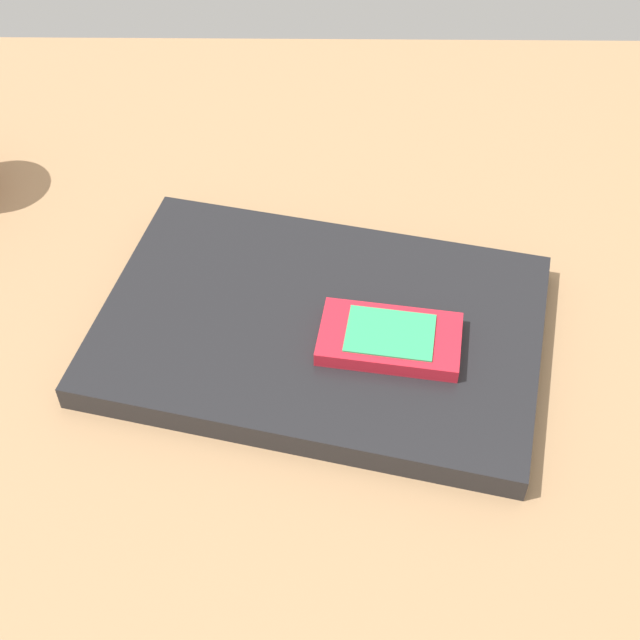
{
  "coord_description": "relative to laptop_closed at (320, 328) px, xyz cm",
  "views": [
    {
      "loc": [
        7.08,
        -52.91,
        55.37
      ],
      "look_at": [
        6.57,
        -5.62,
        5.0
      ],
      "focal_mm": 50.44,
      "sensor_mm": 36.0,
      "label": 1
    }
  ],
  "objects": [
    {
      "name": "cell_phone_on_laptop",
      "position": [
        5.22,
        -2.53,
        1.68
      ],
      "size": [
        11.27,
        7.47,
        1.32
      ],
      "color": "red",
      "rests_on": "laptop_closed"
    },
    {
      "name": "laptop_closed",
      "position": [
        0.0,
        0.0,
        0.0
      ],
      "size": [
        37.82,
        29.46,
        2.1
      ],
      "primitive_type": "cube",
      "rotation": [
        0.0,
        0.0,
        -0.23
      ],
      "color": "black",
      "rests_on": "desk_surface"
    },
    {
      "name": "desk_surface",
      "position": [
        -6.57,
        5.62,
        -2.55
      ],
      "size": [
        120.0,
        80.0,
        3.0
      ],
      "primitive_type": "cube",
      "color": "#9E7751",
      "rests_on": "ground"
    }
  ]
}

